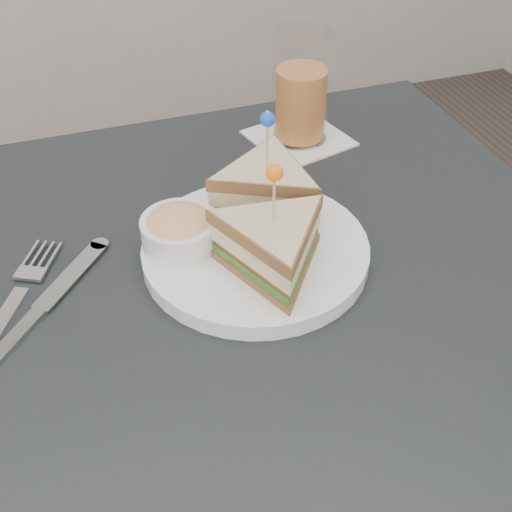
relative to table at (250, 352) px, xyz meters
name	(u,v)px	position (x,y,z in m)	size (l,w,h in m)	color
table	(250,352)	(0.00, 0.00, 0.00)	(0.80, 0.80, 0.75)	black
plate_meal	(258,225)	(0.03, 0.07, 0.12)	(0.32, 0.32, 0.14)	white
cutlery_fork	(13,302)	(-0.23, 0.07, 0.08)	(0.12, 0.20, 0.01)	white
cutlery_knife	(45,304)	(-0.20, 0.06, 0.08)	(0.14, 0.17, 0.01)	silver
drink_set	(301,94)	(0.17, 0.28, 0.14)	(0.15, 0.15, 0.15)	white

